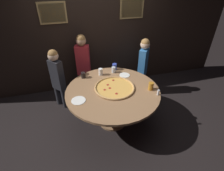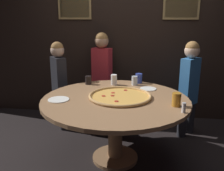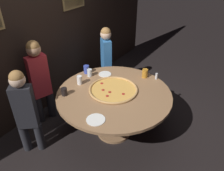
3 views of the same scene
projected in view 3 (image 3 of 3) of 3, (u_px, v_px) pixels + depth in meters
The scene contains 15 objects.
ground_plane at pixel (114, 132), 3.43m from camera, with size 24.00×24.00×0.00m, color black.
back_wall at pixel (39, 35), 3.38m from camera, with size 6.40×0.08×2.60m.
dining_table at pixel (114, 100), 3.10m from camera, with size 1.60×1.60×0.74m.
giant_pizza at pixel (113, 89), 3.08m from camera, with size 0.69×0.69×0.03m.
drink_cup_near_left at pixel (145, 73), 3.36m from camera, with size 0.09×0.09×0.14m, color #BC7A23.
drink_cup_beside_pizza at pixel (80, 80), 3.19m from camera, with size 0.08×0.08×0.13m, color white.
drink_cup_near_right at pixel (64, 92), 2.96m from camera, with size 0.08×0.08×0.11m, color black.
drink_cup_far_right at pixel (86, 69), 3.48m from camera, with size 0.09×0.09×0.13m, color #384CB7.
drink_cup_far_left at pixel (90, 73), 3.39m from camera, with size 0.08×0.08×0.12m, color silver.
white_plate_far_back at pixel (96, 120), 2.55m from camera, with size 0.23×0.23×0.01m, color white.
white_plate_right_side at pixel (105, 74), 3.47m from camera, with size 0.20×0.20×0.01m, color white.
condiment_shaker at pixel (156, 76), 3.32m from camera, with size 0.04×0.04×0.10m.
diner_far_left at pixel (106, 57), 4.03m from camera, with size 0.30×0.32×1.29m.
diner_side_left at pixel (39, 78), 3.30m from camera, with size 0.36×0.23×1.37m.
diner_far_right at pixel (25, 109), 2.77m from camera, with size 0.29×0.31×1.26m.
Camera 3 is at (-2.10, -1.37, 2.45)m, focal length 35.00 mm.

